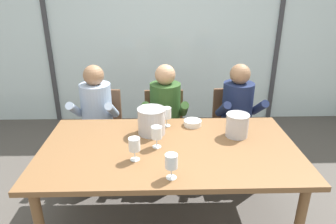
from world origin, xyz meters
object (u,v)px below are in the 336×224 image
chair_left_of_center (164,125)px  wine_glass_near_bucket (172,162)px  person_navy_polo (239,114)px  wine_glass_by_right_taster (167,114)px  chair_center (233,122)px  person_olive_shirt (165,115)px  wine_glass_center_pour (134,145)px  person_pale_blue_shirt (95,115)px  dining_table (169,155)px  chair_near_curtain (101,124)px  ice_bucket_primary (152,121)px  wine_glass_by_left_taster (157,134)px  ice_bucket_secondary (237,125)px  tasting_bowl (193,123)px

chair_left_of_center → wine_glass_near_bucket: (0.03, -1.36, 0.36)m
person_navy_polo → wine_glass_by_right_taster: size_ratio=6.81×
chair_center → person_olive_shirt: person_olive_shirt is taller
wine_glass_near_bucket → wine_glass_center_pour: (-0.26, 0.23, 0.00)m
person_pale_blue_shirt → person_olive_shirt: same height
chair_center → wine_glass_by_right_taster: size_ratio=4.98×
dining_table → person_navy_polo: person_navy_polo is taller
chair_left_of_center → wine_glass_near_bucket: bearing=-89.0°
person_olive_shirt → wine_glass_near_bucket: size_ratio=6.81×
chair_near_curtain → wine_glass_by_right_taster: wine_glass_by_right_taster is taller
wine_glass_by_right_taster → ice_bucket_primary: bearing=-132.6°
wine_glass_by_left_taster → chair_left_of_center: bearing=85.7°
wine_glass_by_left_taster → wine_glass_center_pour: (-0.16, -0.18, 0.00)m
wine_glass_by_right_taster → ice_bucket_secondary: bearing=-20.1°
person_pale_blue_shirt → ice_bucket_primary: 0.85m
ice_bucket_secondary → person_navy_polo: bearing=73.8°
chair_center → person_pale_blue_shirt: size_ratio=0.73×
chair_center → tasting_bowl: (-0.52, -0.60, 0.27)m
person_navy_polo → person_olive_shirt: bearing=175.4°
person_pale_blue_shirt → tasting_bowl: 1.06m
chair_left_of_center → tasting_bowl: chair_left_of_center is taller
wine_glass_by_left_taster → wine_glass_near_bucket: 0.43m
chair_left_of_center → wine_glass_near_bucket: 1.41m
wine_glass_by_right_taster → chair_near_curtain: bearing=139.9°
ice_bucket_primary → ice_bucket_secondary: 0.71m
chair_near_curtain → person_navy_polo: 1.50m
person_olive_shirt → ice_bucket_secondary: bearing=-46.8°
person_olive_shirt → wine_glass_center_pour: bearing=-102.3°
chair_near_curtain → wine_glass_near_bucket: wine_glass_near_bucket is taller
chair_left_of_center → chair_near_curtain: bearing=176.0°
chair_center → wine_glass_by_right_taster: wine_glass_by_right_taster is taller
person_navy_polo → tasting_bowl: size_ratio=7.50×
chair_center → wine_glass_near_bucket: (-0.74, -1.41, 0.36)m
chair_near_curtain → chair_left_of_center: bearing=0.9°
chair_near_curtain → wine_glass_center_pour: bearing=-63.7°
person_navy_polo → tasting_bowl: person_navy_polo is taller
dining_table → person_olive_shirt: (-0.01, 0.82, -0.00)m
wine_glass_by_left_taster → person_olive_shirt: bearing=84.3°
person_navy_polo → wine_glass_near_bucket: size_ratio=6.81×
chair_left_of_center → wine_glass_by_right_taster: wine_glass_by_right_taster is taller
person_pale_blue_shirt → person_navy_polo: size_ratio=1.00×
wine_glass_center_pour → chair_near_curtain: bearing=111.7°
chair_near_curtain → wine_glass_near_bucket: 1.62m
chair_near_curtain → person_olive_shirt: size_ratio=0.73×
person_navy_polo → wine_glass_by_left_taster: 1.20m
chair_left_of_center → wine_glass_by_right_taster: size_ratio=4.98×
person_pale_blue_shirt → person_navy_polo: (1.50, 0.00, 0.00)m
person_pale_blue_shirt → person_olive_shirt: size_ratio=1.00×
ice_bucket_primary → wine_glass_by_left_taster: size_ratio=1.37×
ice_bucket_primary → wine_glass_by_right_taster: 0.19m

